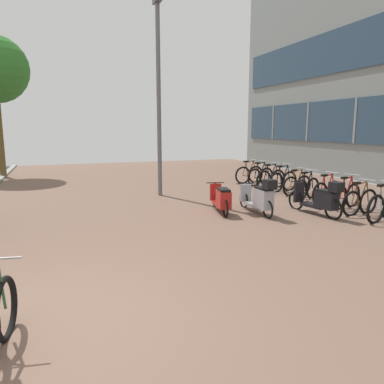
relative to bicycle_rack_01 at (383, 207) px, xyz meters
name	(u,v)px	position (x,y,z in m)	size (l,w,h in m)	color
ground	(182,307)	(-6.02, -2.42, -0.38)	(21.00, 40.00, 0.13)	black
bicycle_rack_01	(383,207)	(0.00, 0.00, 0.00)	(1.38, 0.49, 1.02)	black
bicycle_rack_02	(360,202)	(0.02, 0.75, -0.02)	(1.33, 0.48, 0.96)	black
bicycle_rack_03	(346,196)	(0.26, 1.50, -0.01)	(1.34, 0.52, 0.99)	black
bicycle_rack_04	(327,192)	(0.21, 2.25, -0.01)	(1.34, 0.47, 0.97)	black
bicycle_rack_05	(307,188)	(0.04, 3.00, -0.01)	(1.30, 0.54, 0.97)	black
bicycle_rack_06	(297,185)	(0.21, 3.74, -0.02)	(1.31, 0.48, 0.95)	black
bicycle_rack_07	(283,181)	(0.15, 4.49, 0.00)	(1.42, 0.49, 1.02)	black
bicycle_rack_08	(271,179)	(0.12, 5.24, 0.00)	(1.41, 0.48, 1.00)	black
bicycle_rack_09	(260,176)	(0.12, 5.99, 0.00)	(1.35, 0.49, 1.01)	black
bicycle_rack_10	(249,174)	(0.02, 6.74, 0.00)	(1.36, 0.48, 1.00)	black
scooter_near	(260,198)	(-2.47, 1.66, 0.10)	(0.52, 1.82, 1.02)	black
scooter_mid	(320,199)	(-1.07, 1.00, 0.09)	(0.60, 1.85, 0.97)	black
scooter_far	(221,199)	(-3.35, 2.16, 0.03)	(0.67, 1.77, 0.74)	black
lamp_post	(159,90)	(-4.21, 5.28, 3.11)	(0.20, 0.52, 6.29)	slate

